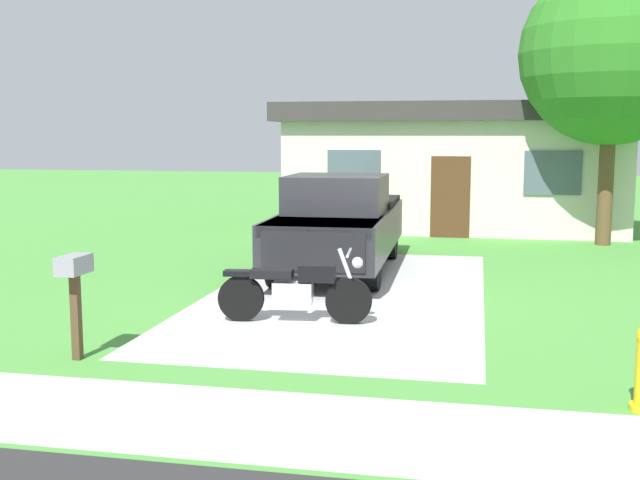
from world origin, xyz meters
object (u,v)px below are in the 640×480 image
at_px(pickup_truck, 340,222).
at_px(neighbor_house, 454,165).
at_px(mailbox, 75,279).
at_px(motorcycle, 296,290).
at_px(shade_tree, 612,54).

xyz_separation_m(pickup_truck, neighbor_house, (1.92, 7.91, 0.84)).
relative_size(pickup_truck, mailbox, 4.50).
bearing_deg(motorcycle, mailbox, -132.60).
distance_m(pickup_truck, shade_tree, 8.19).
height_order(mailbox, neighbor_house, neighbor_house).
distance_m(motorcycle, pickup_truck, 4.32).
xyz_separation_m(shade_tree, neighbor_house, (-3.70, 3.14, -2.74)).
bearing_deg(neighbor_house, shade_tree, -40.30).
height_order(motorcycle, shade_tree, shade_tree).
distance_m(shade_tree, neighbor_house, 5.57).
bearing_deg(shade_tree, pickup_truck, -139.68).
height_order(shade_tree, neighbor_house, shade_tree).
bearing_deg(neighbor_house, pickup_truck, -103.67).
relative_size(pickup_truck, neighbor_house, 0.59).
bearing_deg(mailbox, motorcycle, 47.40).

